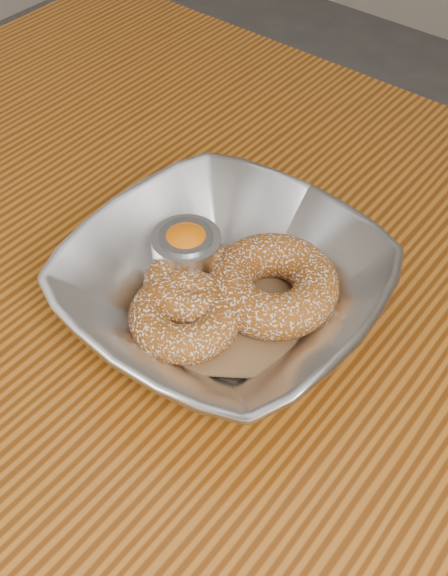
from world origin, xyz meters
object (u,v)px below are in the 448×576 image
Objects in this scene: donut_front at (185,316)px; donut_extra at (197,284)px; donut_back at (274,285)px; table at (264,396)px; serving_bowl at (224,287)px; ramekin at (187,251)px.

donut_extra is (-0.02, 0.03, -0.00)m from donut_front.
donut_extra is at bearing 115.72° from donut_front.
donut_front is at bearing -64.28° from donut_extra.
donut_back is at bearing 34.79° from donut_extra.
table is 13.59× the size of donut_extra.
serving_bowl is at bearing 79.08° from donut_front.
table is 11.17× the size of donut_back.
donut_extra is at bearing -35.42° from ramekin.
donut_extra is at bearing -162.57° from serving_bowl.
table is 4.81× the size of serving_bowl.
serving_bowl is (-0.04, -0.01, 0.13)m from table.
table is 0.16m from ramekin.
serving_bowl is at bearing -13.37° from ramekin.
ramekin is at bearing 178.10° from table.
ramekin is at bearing 144.58° from donut_extra.
donut_front is at bearing -100.92° from serving_bowl.
serving_bowl is 2.32× the size of donut_back.
table is at bearing 12.28° from serving_bowl.
serving_bowl reaches higher than donut_back.
donut_extra is (-0.02, -0.01, -0.01)m from serving_bowl.
donut_front is at bearing -50.42° from ramekin.
ramekin is at bearing 166.63° from serving_bowl.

